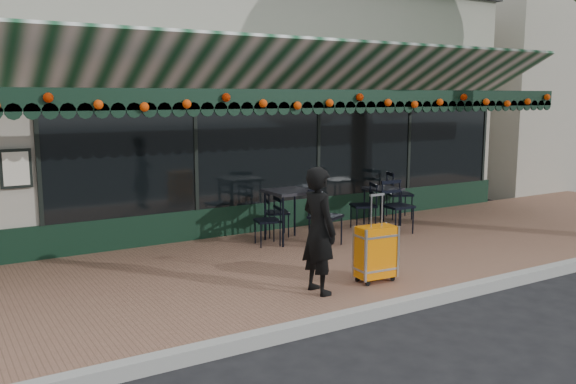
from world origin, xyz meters
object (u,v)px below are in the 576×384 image
chair_b_front (326,217)px  chair_a_front (398,207)px  cafe_table_b (289,195)px  chair_b_right (277,213)px  chair_a_right (399,195)px  suitcase (376,253)px  chair_b_left (267,221)px  chair_a_left (363,206)px  cafe_table_a (383,191)px  woman (319,230)px

chair_b_front → chair_a_front: bearing=-24.4°
cafe_table_b → chair_b_right: size_ratio=1.07×
chair_a_right → chair_a_front: bearing=160.0°
chair_b_right → suitcase: bearing=-165.8°
chair_b_right → chair_b_left: bearing=154.8°
cafe_table_b → chair_a_front: chair_a_front is taller
suitcase → chair_a_left: (1.80, 2.53, 0.04)m
cafe_table_a → chair_a_left: chair_a_left is taller
chair_b_front → woman: bearing=-155.4°
cafe_table_b → chair_b_right: 0.57m
cafe_table_a → chair_b_front: (-1.80, -0.75, -0.16)m
chair_a_front → chair_b_right: chair_a_front is taller
suitcase → chair_b_right: 2.89m
chair_a_right → chair_b_left: (-3.26, -0.56, -0.07)m
chair_a_left → chair_b_front: (-1.27, -0.65, 0.04)m
cafe_table_a → chair_b_left: chair_b_left is taller
cafe_table_b → chair_a_right: 2.90m
chair_a_left → chair_a_front: 0.63m
woman → cafe_table_b: size_ratio=1.81×
woman → chair_a_front: (2.99, 1.97, -0.31)m
woman → chair_b_left: woman is taller
chair_b_left → cafe_table_a: bearing=106.9°
chair_a_left → chair_a_front: chair_a_front is taller
woman → chair_b_right: size_ratio=1.94×
cafe_table_a → chair_b_left: 2.57m
cafe_table_b → chair_b_front: chair_b_front is taller
suitcase → chair_b_left: size_ratio=1.45×
cafe_table_a → chair_b_left: (-2.55, -0.22, -0.24)m
chair_a_right → chair_b_right: bearing=114.7°
chair_a_left → chair_a_right: 1.31m
woman → chair_b_right: woman is taller
chair_a_right → cafe_table_a: bearing=138.4°
chair_b_right → chair_b_front: 1.05m
chair_b_right → woman: bearing=177.7°
chair_b_right → chair_a_right: bearing=-69.5°
cafe_table_b → chair_b_front: (0.33, -0.56, -0.30)m
chair_b_left → chair_b_right: bearing=148.0°
suitcase → chair_a_right: size_ratio=1.22×
cafe_table_b → suitcase: bearing=-94.7°
suitcase → chair_b_right: size_ratio=1.42×
cafe_table_b → chair_a_left: (1.60, 0.09, -0.34)m
cafe_table_a → chair_a_right: chair_a_right is taller
chair_a_front → suitcase: bearing=-133.7°
chair_b_left → chair_b_right: 0.65m
chair_a_right → chair_a_front: (-0.91, -0.98, -0.00)m
chair_b_left → chair_b_front: (0.75, -0.53, 0.08)m
woman → chair_a_left: size_ratio=1.82×
suitcase → chair_b_right: suitcase is taller
chair_a_front → chair_b_left: bearing=173.0°
woman → chair_b_left: size_ratio=1.98×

